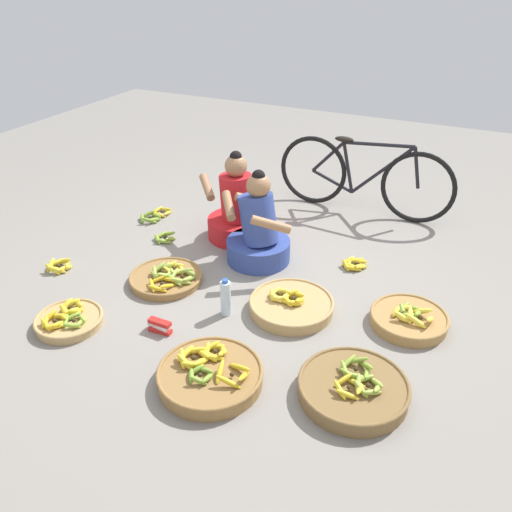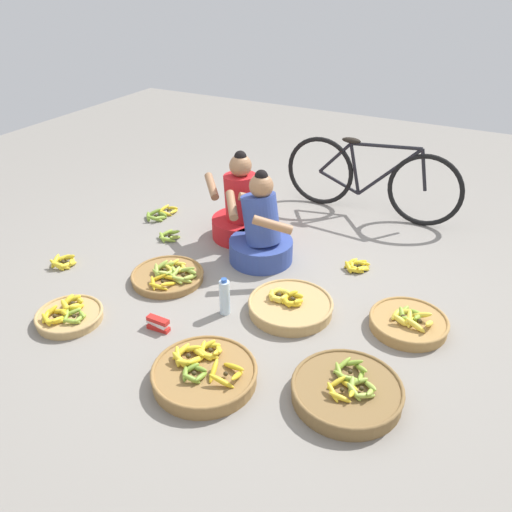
% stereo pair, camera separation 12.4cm
% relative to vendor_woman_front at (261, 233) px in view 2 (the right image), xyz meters
% --- Properties ---
extents(ground_plane, '(10.00, 10.00, 0.00)m').
position_rel_vendor_woman_front_xyz_m(ground_plane, '(0.22, -0.30, -0.25)').
color(ground_plane, gray).
extents(vendor_woman_front, '(0.71, 0.55, 0.78)m').
position_rel_vendor_woman_front_xyz_m(vendor_woman_front, '(0.00, 0.00, 0.00)').
color(vendor_woman_front, '#334793').
rests_on(vendor_woman_front, ground).
extents(vendor_woman_behind, '(0.75, 0.53, 0.79)m').
position_rel_vendor_woman_front_xyz_m(vendor_woman_behind, '(-0.34, 0.29, 0.00)').
color(vendor_woman_behind, red).
rests_on(vendor_woman_behind, ground).
extents(bicycle_leaning, '(1.70, 0.08, 0.73)m').
position_rel_vendor_woman_front_xyz_m(bicycle_leaning, '(0.50, 1.27, 0.11)').
color(bicycle_leaning, black).
rests_on(bicycle_leaning, ground).
extents(banana_basket_mid_right, '(0.63, 0.63, 0.17)m').
position_rel_vendor_woman_front_xyz_m(banana_basket_mid_right, '(0.36, -1.41, -0.19)').
color(banana_basket_mid_right, olive).
rests_on(banana_basket_mid_right, ground).
extents(banana_basket_mid_left, '(0.46, 0.46, 0.13)m').
position_rel_vendor_woman_front_xyz_m(banana_basket_mid_left, '(-0.78, -1.35, -0.21)').
color(banana_basket_mid_left, tan).
rests_on(banana_basket_mid_left, ground).
extents(banana_basket_front_right, '(0.64, 0.64, 0.17)m').
position_rel_vendor_woman_front_xyz_m(banana_basket_front_right, '(1.15, -1.15, -0.19)').
color(banana_basket_front_right, brown).
rests_on(banana_basket_front_right, ground).
extents(banana_basket_back_right, '(0.56, 0.56, 0.13)m').
position_rel_vendor_woman_front_xyz_m(banana_basket_back_right, '(-0.49, -0.61, -0.21)').
color(banana_basket_back_right, olive).
rests_on(banana_basket_back_right, ground).
extents(banana_basket_back_left, '(0.53, 0.53, 0.16)m').
position_rel_vendor_woman_front_xyz_m(banana_basket_back_left, '(1.30, -0.35, -0.20)').
color(banana_basket_back_left, '#A87F47').
rests_on(banana_basket_back_left, ground).
extents(banana_basket_back_center, '(0.60, 0.60, 0.15)m').
position_rel_vendor_woman_front_xyz_m(banana_basket_back_center, '(0.52, -0.54, -0.20)').
color(banana_basket_back_center, tan).
rests_on(banana_basket_back_center, ground).
extents(loose_bananas_near_bicycle, '(0.21, 0.21, 0.09)m').
position_rel_vendor_woman_front_xyz_m(loose_bananas_near_bicycle, '(-0.89, -0.05, -0.22)').
color(loose_bananas_near_bicycle, '#8CAD38').
rests_on(loose_bananas_near_bicycle, ground).
extents(loose_bananas_front_left, '(0.23, 0.23, 0.10)m').
position_rel_vendor_woman_front_xyz_m(loose_bananas_front_left, '(-1.37, -0.83, -0.22)').
color(loose_bananas_front_left, yellow).
rests_on(loose_bananas_front_left, ground).
extents(loose_bananas_front_center, '(0.23, 0.37, 0.09)m').
position_rel_vendor_woman_front_xyz_m(loose_bananas_front_center, '(-1.23, 0.28, -0.22)').
color(loose_bananas_front_center, yellow).
rests_on(loose_bananas_front_center, ground).
extents(loose_bananas_near_vendor, '(0.22, 0.23, 0.08)m').
position_rel_vendor_woman_front_xyz_m(loose_bananas_near_vendor, '(0.75, 0.23, -0.22)').
color(loose_bananas_near_vendor, gold).
rests_on(loose_bananas_near_vendor, ground).
extents(water_bottle, '(0.07, 0.07, 0.28)m').
position_rel_vendor_woman_front_xyz_m(water_bottle, '(0.12, -0.77, -0.12)').
color(water_bottle, silver).
rests_on(water_bottle, ground).
extents(packet_carton_stack, '(0.18, 0.07, 0.09)m').
position_rel_vendor_woman_front_xyz_m(packet_carton_stack, '(-0.19, -1.14, -0.20)').
color(packet_carton_stack, red).
rests_on(packet_carton_stack, ground).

